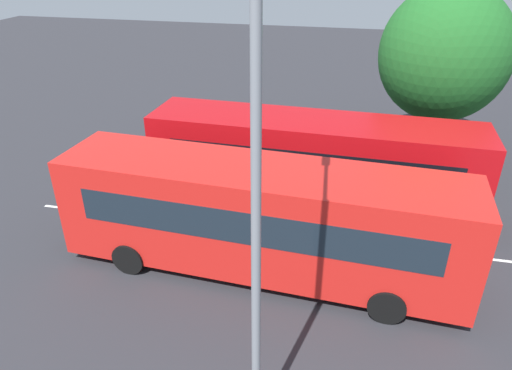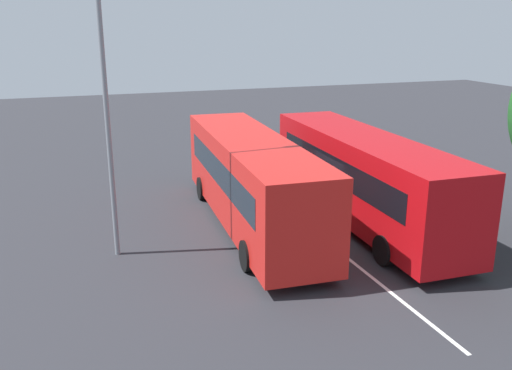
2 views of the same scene
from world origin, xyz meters
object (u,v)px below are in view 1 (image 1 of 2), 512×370
Objects in this scene: bus_far_left at (312,160)px; depot_tree at (445,54)px; pedestrian at (68,210)px; bus_center_left at (260,217)px; street_lamp at (258,215)px.

bus_far_left is 7.54m from depot_tree.
bus_far_left is 6.62× the size of pedestrian.
bus_center_left is at bearing -31.12° from pedestrian.
bus_center_left is 6.32m from pedestrian.
bus_center_left is 5.66m from street_lamp.
street_lamp reaches higher than bus_center_left.
bus_far_left is 9.22m from street_lamp.
bus_center_left is 11.23m from depot_tree.
pedestrian is (7.24, 3.77, -0.78)m from bus_far_left.
pedestrian is at bearing 37.81° from depot_tree.
bus_far_left is at bearing -1.25° from pedestrian.
depot_tree is (-11.78, -9.14, 3.49)m from pedestrian.
bus_far_left reaches higher than pedestrian.
bus_center_left reaches higher than pedestrian.
bus_far_left is 8.20m from pedestrian.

